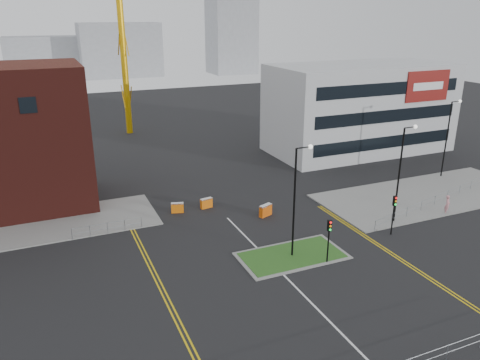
% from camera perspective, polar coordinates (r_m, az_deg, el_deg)
% --- Properties ---
extents(ground, '(200.00, 200.00, 0.00)m').
position_cam_1_polar(ground, '(31.75, 10.45, -16.21)').
color(ground, black).
rests_on(ground, ground).
extents(pavement_right, '(24.00, 10.00, 0.12)m').
position_cam_1_polar(pavement_right, '(54.22, 21.86, -1.67)').
color(pavement_right, slate).
rests_on(pavement_right, ground).
extents(island_kerb, '(8.60, 4.60, 0.08)m').
position_cam_1_polar(island_kerb, '(38.36, 6.36, -9.15)').
color(island_kerb, slate).
rests_on(island_kerb, ground).
extents(grass_island, '(8.00, 4.00, 0.12)m').
position_cam_1_polar(grass_island, '(38.35, 6.36, -9.12)').
color(grass_island, '#2A551C').
rests_on(grass_island, ground).
extents(office_block, '(25.00, 12.20, 12.00)m').
position_cam_1_polar(office_block, '(68.21, 14.35, 8.50)').
color(office_block, '#BCBEC1').
rests_on(office_block, ground).
extents(streetlamp_island, '(1.46, 0.36, 9.18)m').
position_cam_1_polar(streetlamp_island, '(36.20, 6.98, -1.60)').
color(streetlamp_island, black).
rests_on(streetlamp_island, ground).
extents(streetlamp_right_near, '(1.46, 0.36, 9.18)m').
position_cam_1_polar(streetlamp_right_near, '(44.62, 19.13, 1.54)').
color(streetlamp_right_near, black).
rests_on(streetlamp_right_near, ground).
extents(streetlamp_right_far, '(1.46, 0.36, 9.18)m').
position_cam_1_polar(streetlamp_right_far, '(59.73, 24.11, 5.30)').
color(streetlamp_right_far, black).
rests_on(streetlamp_right_far, ground).
extents(traffic_light_island, '(0.28, 0.33, 3.65)m').
position_cam_1_polar(traffic_light_island, '(36.67, 10.80, -6.38)').
color(traffic_light_island, black).
rests_on(traffic_light_island, ground).
extents(traffic_light_right, '(0.28, 0.33, 3.65)m').
position_cam_1_polar(traffic_light_right, '(42.73, 18.28, -3.21)').
color(traffic_light_right, black).
rests_on(traffic_light_right, ground).
extents(railing_left, '(6.05, 0.05, 1.10)m').
position_cam_1_polar(railing_left, '(43.02, -15.86, -5.45)').
color(railing_left, gray).
rests_on(railing_left, ground).
extents(railing_right, '(19.05, 5.05, 1.10)m').
position_cam_1_polar(railing_right, '(51.34, 22.69, -2.09)').
color(railing_right, gray).
rests_on(railing_right, ground).
extents(centre_line, '(0.15, 30.00, 0.01)m').
position_cam_1_polar(centre_line, '(33.11, 8.50, -14.42)').
color(centre_line, silver).
rests_on(centre_line, ground).
extents(yellow_left_a, '(0.12, 24.00, 0.01)m').
position_cam_1_polar(yellow_left_a, '(36.57, -10.75, -11.00)').
color(yellow_left_a, gold).
rests_on(yellow_left_a, ground).
extents(yellow_left_b, '(0.12, 24.00, 0.01)m').
position_cam_1_polar(yellow_left_b, '(36.62, -10.29, -10.92)').
color(yellow_left_b, gold).
rests_on(yellow_left_b, ground).
extents(yellow_right_a, '(0.12, 20.00, 0.01)m').
position_cam_1_polar(yellow_right_a, '(40.91, 17.04, -8.08)').
color(yellow_right_a, gold).
rests_on(yellow_right_a, ground).
extents(yellow_right_b, '(0.12, 20.00, 0.01)m').
position_cam_1_polar(yellow_right_b, '(41.09, 17.37, -7.99)').
color(yellow_right_b, gold).
rests_on(yellow_right_b, ground).
extents(skyline_b, '(24.00, 12.00, 16.00)m').
position_cam_1_polar(skyline_b, '(153.44, -14.40, 15.10)').
color(skyline_b, gray).
rests_on(skyline_b, ground).
extents(skyline_c, '(14.00, 12.00, 28.00)m').
position_cam_1_polar(skyline_c, '(157.97, -1.04, 17.97)').
color(skyline_c, gray).
rests_on(skyline_c, ground).
extents(skyline_d, '(30.00, 12.00, 12.00)m').
position_cam_1_polar(skyline_d, '(161.65, -21.43, 13.88)').
color(skyline_d, gray).
rests_on(skyline_d, ground).
extents(pedestrian, '(0.84, 0.79, 1.92)m').
position_cam_1_polar(pedestrian, '(49.65, 23.96, -2.76)').
color(pedestrian, pink).
rests_on(pedestrian, ground).
extents(barrier_left, '(1.27, 0.61, 1.02)m').
position_cam_1_polar(barrier_left, '(47.02, -4.12, -2.78)').
color(barrier_left, orange).
rests_on(barrier_left, ground).
extents(barrier_mid, '(1.27, 0.72, 1.01)m').
position_cam_1_polar(barrier_mid, '(46.24, -7.64, -3.32)').
color(barrier_mid, orange).
rests_on(barrier_mid, ground).
extents(barrier_right, '(1.44, 0.93, 1.15)m').
position_cam_1_polar(barrier_right, '(45.11, 3.14, -3.66)').
color(barrier_right, '#E1570C').
rests_on(barrier_right, ground).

